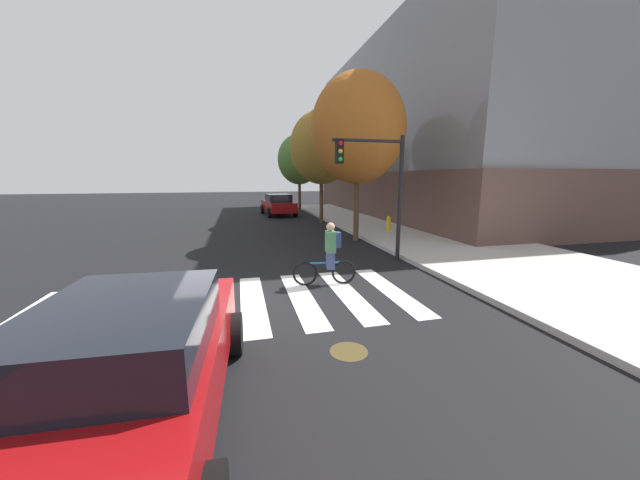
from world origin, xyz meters
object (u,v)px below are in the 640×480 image
at_px(sedan_near, 134,364).
at_px(sedan_mid, 278,204).
at_px(street_tree_mid, 321,148).
at_px(street_tree_far, 299,160).
at_px(street_tree_near, 358,129).
at_px(manhole_cover, 349,351).
at_px(traffic_light_near, 378,177).
at_px(fire_hydrant, 389,224).
at_px(cyclist, 329,254).

distance_m(sedan_near, sedan_mid, 21.76).
relative_size(street_tree_mid, street_tree_far, 1.07).
bearing_deg(street_tree_near, manhole_cover, -110.77).
bearing_deg(traffic_light_near, sedan_near, -131.41).
bearing_deg(sedan_mid, street_tree_near, -78.71).
distance_m(street_tree_near, street_tree_mid, 6.06).
bearing_deg(traffic_light_near, street_tree_near, 79.86).
height_order(fire_hydrant, street_tree_far, street_tree_far).
bearing_deg(manhole_cover, street_tree_mid, 77.46).
xyz_separation_m(sedan_mid, street_tree_far, (2.16, 2.63, 3.48)).
height_order(cyclist, street_tree_mid, street_tree_mid).
height_order(sedan_mid, fire_hydrant, sedan_mid).
bearing_deg(sedan_near, sedan_mid, 79.03).
xyz_separation_m(sedan_near, street_tree_far, (6.30, 23.98, 3.49)).
height_order(manhole_cover, sedan_near, sedan_near).
bearing_deg(sedan_mid, sedan_near, -100.97).
relative_size(sedan_mid, traffic_light_near, 1.14).
height_order(manhole_cover, fire_hydrant, fire_hydrant).
height_order(street_tree_mid, street_tree_far, street_tree_mid).
xyz_separation_m(sedan_mid, street_tree_mid, (2.12, -5.07, 3.81)).
xyz_separation_m(manhole_cover, fire_hydrant, (5.72, 10.47, 0.53)).
relative_size(manhole_cover, street_tree_near, 0.09).
xyz_separation_m(cyclist, traffic_light_near, (2.20, 1.98, 2.02)).
distance_m(sedan_mid, street_tree_near, 12.05).
xyz_separation_m(fire_hydrant, street_tree_far, (-2.30, 12.46, 3.78)).
relative_size(sedan_near, street_tree_far, 0.74).
height_order(manhole_cover, traffic_light_near, traffic_light_near).
distance_m(fire_hydrant, street_tree_near, 5.07).
distance_m(manhole_cover, cyclist, 3.57).
distance_m(sedan_near, street_tree_near, 12.73).
xyz_separation_m(cyclist, street_tree_mid, (2.78, 11.83, 3.79)).
height_order(sedan_near, street_tree_near, street_tree_near).
bearing_deg(fire_hydrant, street_tree_far, 100.46).
xyz_separation_m(sedan_mid, fire_hydrant, (4.46, -9.84, -0.29)).
height_order(sedan_near, cyclist, cyclist).
height_order(sedan_near, sedan_mid, sedan_mid).
bearing_deg(street_tree_mid, sedan_near, -111.03).
height_order(manhole_cover, street_tree_far, street_tree_far).
relative_size(sedan_mid, street_tree_far, 0.75).
bearing_deg(sedan_mid, traffic_light_near, -84.10).
relative_size(cyclist, street_tree_near, 0.24).
bearing_deg(sedan_near, street_tree_far, 75.29).
bearing_deg(manhole_cover, cyclist, 79.89).
relative_size(street_tree_near, street_tree_mid, 1.06).
distance_m(cyclist, fire_hydrant, 8.72).
xyz_separation_m(street_tree_near, street_tree_mid, (-0.10, 6.05, -0.27)).
height_order(sedan_mid, street_tree_mid, street_tree_mid).
xyz_separation_m(manhole_cover, cyclist, (0.61, 3.42, 0.84)).
height_order(cyclist, traffic_light_near, traffic_light_near).
distance_m(sedan_near, street_tree_mid, 17.86).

